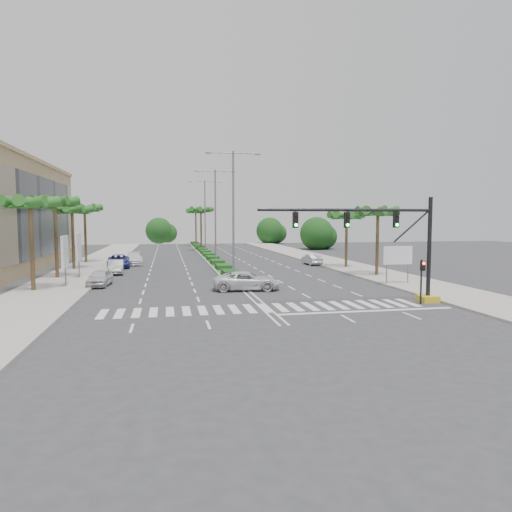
{
  "coord_description": "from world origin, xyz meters",
  "views": [
    {
      "loc": [
        -6.12,
        -28.26,
        5.67
      ],
      "look_at": [
        0.31,
        4.57,
        3.0
      ],
      "focal_mm": 32.0,
      "sensor_mm": 36.0,
      "label": 1
    }
  ],
  "objects": [
    {
      "name": "ground",
      "position": [
        0.0,
        0.0,
        0.0
      ],
      "size": [
        160.0,
        160.0,
        0.0
      ],
      "primitive_type": "plane",
      "color": "#333335",
      "rests_on": "ground"
    },
    {
      "name": "footpath_right",
      "position": [
        15.2,
        20.0,
        0.07
      ],
      "size": [
        6.0,
        120.0,
        0.15
      ],
      "primitive_type": "cube",
      "color": "gray",
      "rests_on": "ground"
    },
    {
      "name": "footpath_left",
      "position": [
        -15.2,
        20.0,
        0.07
      ],
      "size": [
        6.0,
        120.0,
        0.15
      ],
      "primitive_type": "cube",
      "color": "gray",
      "rests_on": "ground"
    },
    {
      "name": "median",
      "position": [
        0.0,
        45.0,
        0.1
      ],
      "size": [
        2.2,
        75.0,
        0.2
      ],
      "primitive_type": "cube",
      "color": "gray",
      "rests_on": "ground"
    },
    {
      "name": "median_grass",
      "position": [
        0.0,
        45.0,
        0.22
      ],
      "size": [
        1.8,
        75.0,
        0.04
      ],
      "primitive_type": "cube",
      "color": "#28561D",
      "rests_on": "median"
    },
    {
      "name": "signal_gantry",
      "position": [
        9.27,
        -0.0,
        3.46
      ],
      "size": [
        12.6,
        1.2,
        7.2
      ],
      "color": "gold",
      "rests_on": "ground"
    },
    {
      "name": "pedestrian_signal",
      "position": [
        10.6,
        -0.68,
        2.04
      ],
      "size": [
        0.28,
        0.36,
        3.0
      ],
      "color": "black",
      "rests_on": "ground"
    },
    {
      "name": "direction_sign",
      "position": [
        13.5,
        7.99,
        2.45
      ],
      "size": [
        2.7,
        0.11,
        3.4
      ],
      "color": "slate",
      "rests_on": "ground"
    },
    {
      "name": "billboard_near",
      "position": [
        -14.5,
        12.0,
        2.96
      ],
      "size": [
        0.18,
        2.1,
        4.35
      ],
      "color": "slate",
      "rests_on": "ground"
    },
    {
      "name": "billboard_far",
      "position": [
        -14.5,
        18.0,
        2.96
      ],
      "size": [
        0.18,
        2.1,
        4.35
      ],
      "color": "slate",
      "rests_on": "ground"
    },
    {
      "name": "palm_left_near",
      "position": [
        -16.5,
        10.0,
        6.69
      ],
      "size": [
        4.57,
        4.68,
        7.55
      ],
      "color": "brown",
      "rests_on": "ground"
    },
    {
      "name": "palm_left_mid",
      "position": [
        -16.5,
        18.0,
        7.08
      ],
      "size": [
        4.57,
        4.68,
        7.95
      ],
      "color": "brown",
      "rests_on": "ground"
    },
    {
      "name": "palm_left_far",
      "position": [
        -16.5,
        26.0,
        6.5
      ],
      "size": [
        4.57,
        4.68,
        7.35
      ],
      "color": "brown",
      "rests_on": "ground"
    },
    {
      "name": "palm_left_end",
      "position": [
        -16.5,
        34.0,
        6.88
      ],
      "size": [
        4.57,
        4.68,
        7.75
      ],
      "color": "brown",
      "rests_on": "ground"
    },
    {
      "name": "palm_right_near",
      "position": [
        14.5,
        14.0,
        6.2
      ],
      "size": [
        4.57,
        4.68,
        7.05
      ],
      "color": "brown",
      "rests_on": "ground"
    },
    {
      "name": "palm_right_far",
      "position": [
        14.5,
        22.0,
        5.91
      ],
      "size": [
        4.57,
        4.68,
        6.75
      ],
      "color": "brown",
      "rests_on": "ground"
    },
    {
      "name": "palm_median_a",
      "position": [
        0.0,
        55.0,
        7.17
      ],
      "size": [
        4.57,
        4.68,
        8.05
      ],
      "color": "brown",
      "rests_on": "ground"
    },
    {
      "name": "palm_median_b",
      "position": [
        0.0,
        70.0,
        7.17
      ],
      "size": [
        4.57,
        4.68,
        8.05
      ],
      "color": "brown",
      "rests_on": "ground"
    },
    {
      "name": "streetlight_near",
      "position": [
        0.0,
        14.0,
        6.81
      ],
      "size": [
        5.1,
        0.25,
        12.0
      ],
      "color": "slate",
      "rests_on": "ground"
    },
    {
      "name": "streetlight_mid",
      "position": [
        0.0,
        30.0,
        6.81
      ],
      "size": [
        5.1,
        0.25,
        12.0
      ],
      "color": "slate",
      "rests_on": "ground"
    },
    {
      "name": "streetlight_far",
      "position": [
        0.0,
        46.0,
        6.81
      ],
      "size": [
        5.1,
        0.25,
        12.0
      ],
      "color": "slate",
      "rests_on": "ground"
    },
    {
      "name": "car_parked_a",
      "position": [
        -11.8,
        12.22,
        0.7
      ],
      "size": [
        2.04,
        4.25,
        1.4
      ],
      "primitive_type": "imported",
      "rotation": [
        0.0,
        0.0,
        -0.1
      ],
      "color": "silver",
      "rests_on": "ground"
    },
    {
      "name": "car_parked_b",
      "position": [
        -11.45,
        21.27,
        0.73
      ],
      "size": [
        1.92,
        4.54,
        1.46
      ],
      "primitive_type": "imported",
      "rotation": [
        0.0,
        0.0,
        0.09
      ],
      "color": "#AAAAAF",
      "rests_on": "ground"
    },
    {
      "name": "car_parked_c",
      "position": [
        -11.8,
        27.73,
        0.77
      ],
      "size": [
        3.0,
        5.71,
        1.53
      ],
      "primitive_type": "imported",
      "rotation": [
        0.0,
        0.0,
        0.09
      ],
      "color": "#323899",
      "rests_on": "ground"
    },
    {
      "name": "car_parked_d",
      "position": [
        -10.24,
        31.0,
        0.75
      ],
      "size": [
        2.43,
        5.3,
        1.5
      ],
      "primitive_type": "imported",
      "rotation": [
        0.0,
        0.0,
        0.06
      ],
      "color": "white",
      "rests_on": "ground"
    },
    {
      "name": "car_crossing",
      "position": [
        0.15,
        7.62,
        0.75
      ],
      "size": [
        5.63,
        3.06,
        1.5
      ],
      "primitive_type": "imported",
      "rotation": [
        0.0,
        0.0,
        1.46
      ],
      "color": "silver",
      "rests_on": "ground"
    },
    {
      "name": "car_right",
      "position": [
        11.8,
        26.6,
        0.68
      ],
      "size": [
        1.64,
        4.21,
        1.37
      ],
      "primitive_type": "imported",
      "rotation": [
        0.0,
        0.0,
        3.19
      ],
      "color": "silver",
      "rests_on": "ground"
    }
  ]
}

